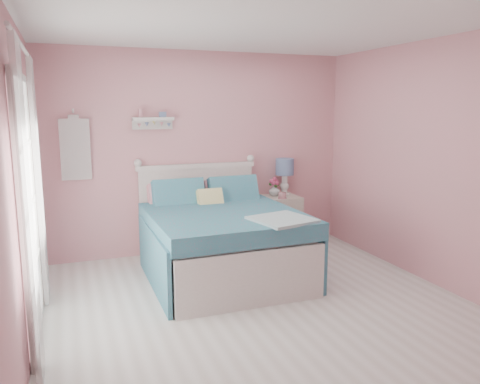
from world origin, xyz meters
TOP-DOWN VIEW (x-y plane):
  - floor at (0.00, 0.00)m, footprint 4.50×4.50m
  - room_shell at (0.00, 0.00)m, footprint 4.50×4.50m
  - bed at (-0.07, 1.24)m, footprint 1.62×2.03m
  - nightstand at (1.04, 1.99)m, footprint 0.49×0.48m
  - table_lamp at (1.15, 2.11)m, footprint 0.25×0.25m
  - vase at (0.98, 2.05)m, footprint 0.19×0.19m
  - teacup at (0.99, 1.84)m, footprint 0.14×0.14m
  - roses at (0.97, 2.05)m, footprint 0.14×0.11m
  - wall_shelf at (-0.63, 2.19)m, footprint 0.50×0.15m
  - hanging_dress at (-1.55, 2.18)m, footprint 0.34×0.03m
  - french_door at (-1.97, 0.40)m, footprint 0.04×1.32m
  - curtain_near at (-1.92, -0.34)m, footprint 0.04×0.40m
  - curtain_far at (-1.92, 1.14)m, footprint 0.04×0.40m

SIDE VIEW (x-z plane):
  - floor at x=0.00m, z-range 0.00..0.00m
  - nightstand at x=1.04m, z-range 0.00..0.70m
  - bed at x=-0.07m, z-range -0.18..0.99m
  - teacup at x=0.99m, z-range 0.70..0.78m
  - vase at x=0.98m, z-range 0.70..0.86m
  - roses at x=0.97m, z-range 0.84..0.96m
  - table_lamp at x=1.15m, z-range 0.80..1.30m
  - french_door at x=-1.97m, z-range -0.01..2.15m
  - curtain_near at x=-1.92m, z-range 0.02..2.34m
  - curtain_far at x=-1.92m, z-range 0.02..2.34m
  - hanging_dress at x=-1.55m, z-range 1.04..1.76m
  - room_shell at x=0.00m, z-range -0.67..3.83m
  - wall_shelf at x=-0.63m, z-range 1.61..1.86m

